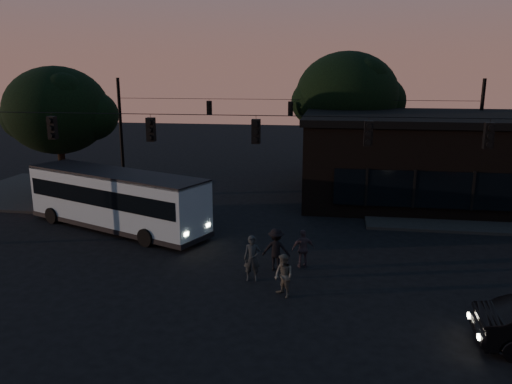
# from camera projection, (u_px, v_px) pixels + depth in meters

# --- Properties ---
(ground) EXTENTS (120.00, 120.00, 0.00)m
(ground) POSITION_uv_depth(u_px,v_px,m) (239.00, 299.00, 17.84)
(ground) COLOR black
(ground) RESTS_ON ground
(sidewalk_far_right) EXTENTS (14.00, 10.00, 0.15)m
(sidewalk_far_right) POSITION_uv_depth(u_px,v_px,m) (483.00, 208.00, 29.46)
(sidewalk_far_right) COLOR black
(sidewalk_far_right) RESTS_ON ground
(sidewalk_far_left) EXTENTS (14.00, 10.00, 0.15)m
(sidewalk_far_left) POSITION_uv_depth(u_px,v_px,m) (73.00, 192.00, 33.38)
(sidewalk_far_left) COLOR black
(sidewalk_far_left) RESTS_ON ground
(building) EXTENTS (15.40, 10.41, 5.40)m
(building) POSITION_uv_depth(u_px,v_px,m) (428.00, 157.00, 31.19)
(building) COLOR black
(building) RESTS_ON ground
(tree_behind) EXTENTS (7.60, 7.60, 9.43)m
(tree_behind) POSITION_uv_depth(u_px,v_px,m) (347.00, 96.00, 36.91)
(tree_behind) COLOR black
(tree_behind) RESTS_ON ground
(tree_left) EXTENTS (6.40, 6.40, 8.30)m
(tree_left) POSITION_uv_depth(u_px,v_px,m) (57.00, 111.00, 31.13)
(tree_left) COLOR black
(tree_left) RESTS_ON ground
(signal_rig_near) EXTENTS (26.24, 0.30, 7.50)m
(signal_rig_near) POSITION_uv_depth(u_px,v_px,m) (256.00, 158.00, 20.64)
(signal_rig_near) COLOR black
(signal_rig_near) RESTS_ON ground
(signal_rig_far) EXTENTS (26.24, 0.30, 7.50)m
(signal_rig_far) POSITION_uv_depth(u_px,v_px,m) (290.00, 125.00, 36.06)
(signal_rig_far) COLOR black
(signal_rig_far) RESTS_ON ground
(bus) EXTENTS (10.77, 6.46, 3.00)m
(bus) POSITION_uv_depth(u_px,v_px,m) (116.00, 197.00, 25.49)
(bus) COLOR #829AA6
(bus) RESTS_ON ground
(pedestrian_a) EXTENTS (0.71, 0.51, 1.81)m
(pedestrian_a) POSITION_uv_depth(u_px,v_px,m) (252.00, 258.00, 19.28)
(pedestrian_a) COLOR black
(pedestrian_a) RESTS_ON ground
(pedestrian_b) EXTENTS (0.97, 0.97, 1.59)m
(pedestrian_b) POSITION_uv_depth(u_px,v_px,m) (284.00, 276.00, 17.89)
(pedestrian_b) COLOR #44453F
(pedestrian_b) RESTS_ON ground
(pedestrian_c) EXTENTS (1.03, 0.68, 1.63)m
(pedestrian_c) POSITION_uv_depth(u_px,v_px,m) (303.00, 249.00, 20.57)
(pedestrian_c) COLOR #352C34
(pedestrian_c) RESTS_ON ground
(pedestrian_d) EXTENTS (1.14, 0.66, 1.77)m
(pedestrian_d) POSITION_uv_depth(u_px,v_px,m) (276.00, 249.00, 20.30)
(pedestrian_d) COLOR black
(pedestrian_d) RESTS_ON ground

